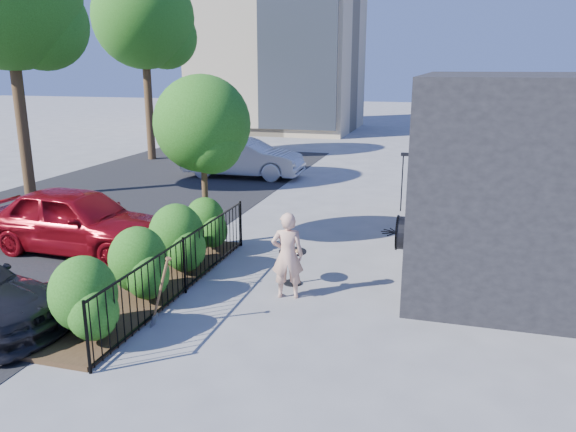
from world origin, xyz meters
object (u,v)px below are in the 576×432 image
(woman, at_px, (287,255))
(cafe_table, at_px, (293,261))
(car_red, at_px, (77,220))
(car_silver, at_px, (243,158))
(street_tree_near, at_px, (9,6))
(shovel, at_px, (159,296))
(patio_tree, at_px, (204,130))
(street_tree_far, at_px, (145,24))

(woman, bearing_deg, cafe_table, -96.14)
(car_red, xyz_separation_m, car_silver, (0.49, 9.54, 0.00))
(car_red, bearing_deg, car_silver, 0.02)
(street_tree_near, relative_size, shovel, 6.57)
(car_red, bearing_deg, street_tree_near, 51.73)
(patio_tree, xyz_separation_m, shovel, (0.98, -4.18, -2.21))
(patio_tree, height_order, car_red, patio_tree)
(shovel, bearing_deg, woman, 46.87)
(street_tree_near, bearing_deg, cafe_table, -25.76)
(cafe_table, xyz_separation_m, shovel, (-1.58, -2.43, 0.08))
(street_tree_far, bearing_deg, cafe_table, -51.61)
(patio_tree, xyz_separation_m, street_tree_near, (-7.70, 3.20, 3.15))
(street_tree_far, height_order, cafe_table, street_tree_far)
(patio_tree, bearing_deg, street_tree_near, 157.43)
(woman, bearing_deg, shovel, 33.58)
(patio_tree, height_order, cafe_table, patio_tree)
(patio_tree, relative_size, street_tree_far, 0.48)
(street_tree_near, xyz_separation_m, shovel, (8.68, -7.38, -5.36))
(street_tree_far, relative_size, cafe_table, 11.39)
(woman, bearing_deg, street_tree_far, -66.04)
(street_tree_near, distance_m, street_tree_far, 8.00)
(street_tree_far, bearing_deg, car_silver, -27.40)
(street_tree_far, distance_m, car_silver, 8.06)
(patio_tree, relative_size, car_red, 0.89)
(shovel, bearing_deg, street_tree_near, 139.64)
(street_tree_near, relative_size, cafe_table, 11.39)
(street_tree_far, height_order, woman, street_tree_far)
(car_silver, bearing_deg, shovel, -167.64)
(street_tree_far, bearing_deg, street_tree_near, -90.00)
(woman, bearing_deg, car_red, -26.14)
(patio_tree, relative_size, car_silver, 0.86)
(street_tree_near, height_order, woman, street_tree_near)
(street_tree_near, relative_size, woman, 5.09)
(shovel, distance_m, car_silver, 12.93)
(woman, xyz_separation_m, shovel, (-1.66, -1.77, -0.26))
(car_silver, bearing_deg, cafe_table, -156.65)
(street_tree_far, distance_m, cafe_table, 17.40)
(patio_tree, bearing_deg, car_red, -156.32)
(street_tree_far, height_order, car_red, street_tree_far)
(patio_tree, height_order, street_tree_far, street_tree_far)
(street_tree_near, height_order, cafe_table, street_tree_near)
(street_tree_far, xyz_separation_m, car_red, (5.00, -12.38, -5.16))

